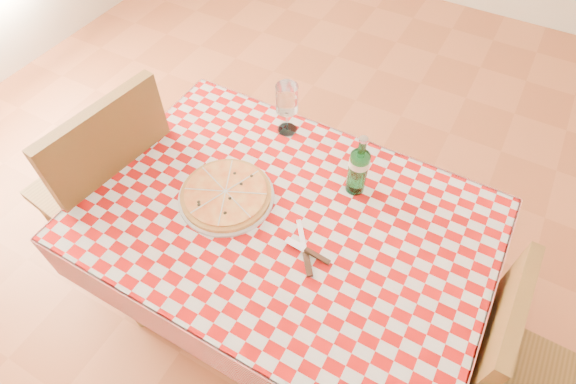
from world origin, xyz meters
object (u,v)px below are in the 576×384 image
at_px(chair_near, 505,369).
at_px(wine_glass, 287,109).
at_px(water_bottle, 359,165).
at_px(pizza_plate, 226,194).
at_px(dining_table, 285,235).
at_px(chair_far, 112,183).

distance_m(chair_near, wine_glass, 1.11).
relative_size(water_bottle, wine_glass, 1.16).
bearing_deg(chair_near, water_bottle, 161.36).
relative_size(pizza_plate, water_bottle, 1.34).
xyz_separation_m(dining_table, water_bottle, (0.15, 0.22, 0.22)).
relative_size(chair_near, water_bottle, 3.71).
height_order(chair_far, pizza_plate, chair_far).
bearing_deg(water_bottle, dining_table, -123.08).
relative_size(dining_table, chair_near, 1.36).
distance_m(chair_near, chair_far, 1.53).
bearing_deg(pizza_plate, water_bottle, 34.24).
height_order(dining_table, pizza_plate, pizza_plate).
bearing_deg(water_bottle, chair_far, -161.22).
distance_m(dining_table, wine_glass, 0.45).
height_order(dining_table, chair_near, chair_near).
relative_size(chair_far, water_bottle, 4.29).
bearing_deg(pizza_plate, chair_far, -173.84).
bearing_deg(pizza_plate, wine_glass, 86.99).
xyz_separation_m(dining_table, chair_far, (-0.73, -0.07, -0.07)).
distance_m(chair_near, water_bottle, 0.78).
height_order(chair_far, wine_glass, chair_far).
distance_m(chair_near, pizza_plate, 1.04).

